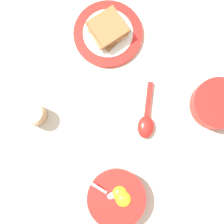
{
  "coord_description": "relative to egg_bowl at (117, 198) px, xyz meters",
  "views": [
    {
      "loc": [
        -0.08,
        -0.11,
        0.91
      ],
      "look_at": [
        -0.03,
        -0.01,
        0.02
      ],
      "focal_mm": 50.0,
      "sensor_mm": 36.0,
      "label": 1
    }
  ],
  "objects": [
    {
      "name": "ground_plane",
      "position": [
        0.12,
        0.24,
        -0.03
      ],
      "size": [
        3.0,
        3.0,
        0.0
      ],
      "primitive_type": "plane",
      "color": "beige"
    },
    {
      "name": "congee_bowl",
      "position": [
        0.37,
        0.12,
        0.0
      ],
      "size": [
        0.15,
        0.15,
        0.05
      ],
      "color": "red",
      "rests_on": "ground_plane"
    },
    {
      "name": "toast_plate",
      "position": [
        0.18,
        0.45,
        -0.02
      ],
      "size": [
        0.21,
        0.21,
        0.01
      ],
      "color": "red",
      "rests_on": "ground_plane"
    },
    {
      "name": "drinking_cup",
      "position": [
        -0.11,
        0.31,
        0.01
      ],
      "size": [
        0.06,
        0.06,
        0.07
      ],
      "color": "tan",
      "rests_on": "ground_plane"
    },
    {
      "name": "soup_spoon",
      "position": [
        0.17,
        0.16,
        -0.02
      ],
      "size": [
        0.11,
        0.16,
        0.03
      ],
      "color": "red",
      "rests_on": "ground_plane"
    },
    {
      "name": "toast_sandwich",
      "position": [
        0.18,
        0.45,
        0.01
      ],
      "size": [
        0.12,
        0.11,
        0.04
      ],
      "color": "brown",
      "rests_on": "toast_plate"
    },
    {
      "name": "egg_bowl",
      "position": [
        0.0,
        0.0,
        0.0
      ],
      "size": [
        0.16,
        0.16,
        0.08
      ],
      "color": "red",
      "rests_on": "ground_plane"
    }
  ]
}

